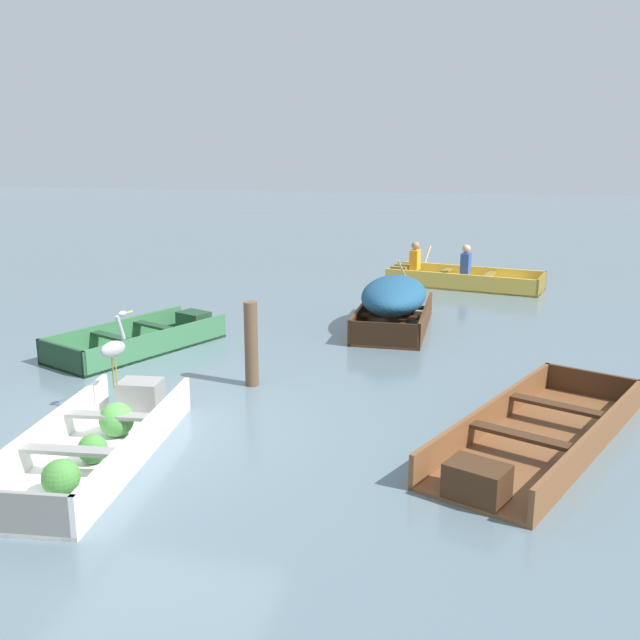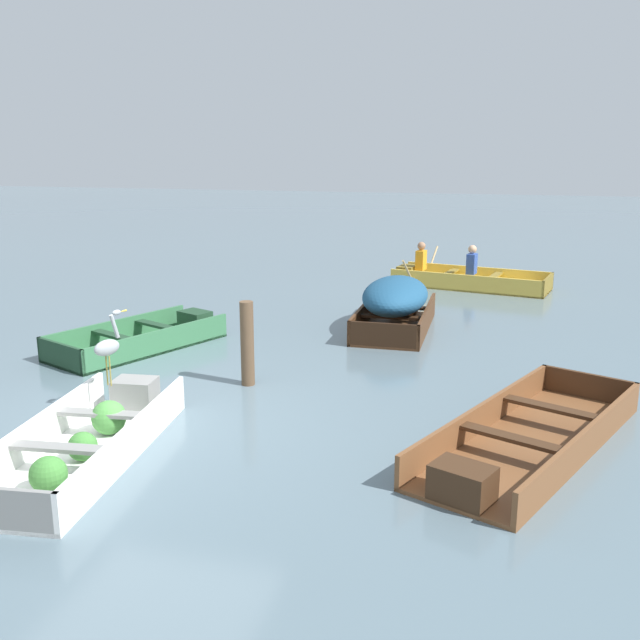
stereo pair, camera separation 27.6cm
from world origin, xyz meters
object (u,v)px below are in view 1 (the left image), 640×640
skiff_wooden_brown_far_moored (535,438)px  rowboat_yellow_with_crew (455,278)px  skiff_dark_varnish_near_moored (394,300)px  mooring_post (251,344)px  heron_on_dinghy (114,347)px  dinghy_white_foreground (98,442)px  skiff_green_mid_moored (145,339)px

skiff_wooden_brown_far_moored → rowboat_yellow_with_crew: (-1.26, 8.63, 0.07)m
skiff_dark_varnish_near_moored → mooring_post: bearing=-112.5°
heron_on_dinghy → mooring_post: bearing=55.2°
skiff_wooden_brown_far_moored → rowboat_yellow_with_crew: 8.72m
dinghy_white_foreground → rowboat_yellow_with_crew: size_ratio=0.87×
skiff_wooden_brown_far_moored → heron_on_dinghy: bearing=-176.1°
rowboat_yellow_with_crew → heron_on_dinghy: (-3.25, -8.93, 0.69)m
skiff_dark_varnish_near_moored → skiff_wooden_brown_far_moored: size_ratio=0.69×
dinghy_white_foreground → mooring_post: bearing=71.9°
skiff_green_mid_moored → mooring_post: size_ratio=2.62×
skiff_dark_varnish_near_moored → rowboat_yellow_with_crew: bearing=78.7°
rowboat_yellow_with_crew → mooring_post: size_ratio=3.13×
skiff_dark_varnish_near_moored → skiff_green_mid_moored: skiff_dark_varnish_near_moored is taller
heron_on_dinghy → skiff_wooden_brown_far_moored: bearing=3.9°
dinghy_white_foreground → skiff_wooden_brown_far_moored: bearing=15.8°
dinghy_white_foreground → heron_on_dinghy: 1.18m
dinghy_white_foreground → skiff_wooden_brown_far_moored: 4.41m
dinghy_white_foreground → skiff_dark_varnish_near_moored: size_ratio=1.20×
rowboat_yellow_with_crew → heron_on_dinghy: bearing=-110.0°
skiff_green_mid_moored → skiff_wooden_brown_far_moored: skiff_green_mid_moored is taller
skiff_green_mid_moored → skiff_wooden_brown_far_moored: size_ratio=0.80×
dinghy_white_foreground → rowboat_yellow_with_crew: rowboat_yellow_with_crew is taller
dinghy_white_foreground → skiff_dark_varnish_near_moored: bearing=69.3°
dinghy_white_foreground → mooring_post: (0.79, 2.42, 0.40)m
dinghy_white_foreground → heron_on_dinghy: size_ratio=3.59×
dinghy_white_foreground → mooring_post: size_ratio=2.73×
skiff_wooden_brown_far_moored → heron_on_dinghy: size_ratio=4.30×
dinghy_white_foreground → skiff_dark_varnish_near_moored: (2.17, 5.75, 0.34)m
skiff_green_mid_moored → heron_on_dinghy: 3.10m
dinghy_white_foreground → skiff_dark_varnish_near_moored: skiff_dark_varnish_near_moored is taller
skiff_wooden_brown_far_moored → heron_on_dinghy: (-4.51, -0.31, 0.76)m
skiff_dark_varnish_near_moored → skiff_wooden_brown_far_moored: skiff_dark_varnish_near_moored is taller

